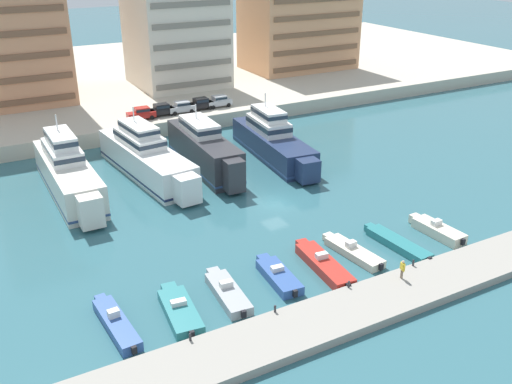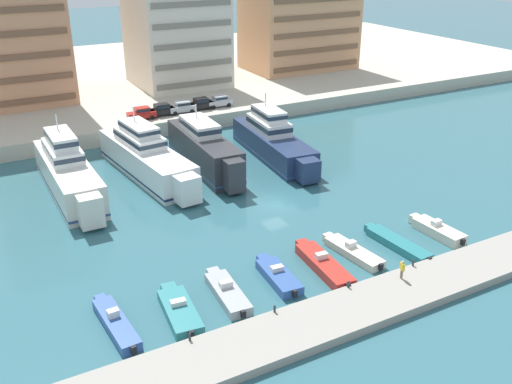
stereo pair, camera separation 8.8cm
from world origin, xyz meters
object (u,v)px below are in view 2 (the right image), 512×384
yacht_white_left (146,157)px  car_silver_mid_left (182,107)px  motorboat_grey_mid_left (227,292)px  car_black_left (161,109)px  motorboat_blue_center_left (278,276)px  car_red_far_left (142,113)px  yacht_navy_center_left (273,141)px  pedestrian_near_edge (402,268)px  yacht_ivory_far_left (68,172)px  motorboat_cream_right (437,230)px  motorboat_blue_far_left (116,323)px  motorboat_red_center (323,264)px  yacht_charcoal_mid_left (205,150)px  motorboat_teal_left (179,310)px  car_silver_center (219,101)px  car_black_center_left (201,103)px  motorboat_teal_mid_right (397,243)px  motorboat_cream_center_right (353,251)px

yacht_white_left → car_silver_mid_left: size_ratio=5.38×
motorboat_grey_mid_left → car_black_left: (10.73, 44.33, 2.72)m
motorboat_blue_center_left → car_red_far_left: 43.93m
yacht_white_left → motorboat_blue_center_left: bearing=-85.8°
yacht_navy_center_left → yacht_white_left: bearing=173.5°
motorboat_grey_mid_left → pedestrian_near_edge: bearing=-22.4°
yacht_ivory_far_left → yacht_navy_center_left: bearing=-2.2°
pedestrian_near_edge → yacht_navy_center_left: bearing=79.1°
yacht_white_left → motorboat_cream_right: 34.72m
motorboat_blue_far_left → motorboat_red_center: (18.34, -0.55, 0.03)m
yacht_navy_center_left → motorboat_grey_mid_left: (-19.51, -26.15, -1.82)m
yacht_charcoal_mid_left → motorboat_teal_left: yacht_charcoal_mid_left is taller
motorboat_cream_right → pedestrian_near_edge: 10.66m
yacht_white_left → car_silver_center: size_ratio=5.39×
car_silver_mid_left → motorboat_blue_center_left: bearing=-101.7°
yacht_white_left → car_black_left: (7.90, 16.29, 0.84)m
car_silver_center → motorboat_red_center: bearing=-104.0°
motorboat_blue_center_left → car_black_center_left: 46.19m
yacht_white_left → car_silver_center: 24.12m
yacht_ivory_far_left → yacht_navy_center_left: 26.17m
yacht_white_left → car_black_center_left: (14.42, 16.53, 0.84)m
yacht_ivory_far_left → motorboat_teal_mid_right: yacht_ivory_far_left is taller
motorboat_teal_left → car_red_far_left: 45.99m
yacht_charcoal_mid_left → motorboat_teal_left: (-14.24, -27.05, -2.06)m
motorboat_red_center → motorboat_cream_right: size_ratio=1.29×
car_silver_center → motorboat_teal_mid_right: bearing=-93.5°
motorboat_teal_left → car_silver_center: bearing=61.2°
car_silver_mid_left → yacht_white_left: bearing=-124.6°
yacht_ivory_far_left → car_silver_mid_left: size_ratio=5.14×
car_black_left → car_black_center_left: same height
motorboat_grey_mid_left → motorboat_blue_center_left: bearing=1.7°
yacht_white_left → motorboat_teal_left: bearing=-104.1°
yacht_charcoal_mid_left → pedestrian_near_edge: size_ratio=11.25×
motorboat_red_center → car_silver_center: (11.13, 44.77, 2.68)m
yacht_white_left → motorboat_teal_left: size_ratio=3.10×
car_black_left → motorboat_grey_mid_left: bearing=-103.6°
yacht_ivory_far_left → car_silver_center: (27.04, 17.37, 0.65)m
car_red_far_left → pedestrian_near_edge: car_red_far_left is taller
yacht_ivory_far_left → car_red_far_left: bearing=49.7°
car_black_left → pedestrian_near_edge: size_ratio=2.43×
yacht_charcoal_mid_left → motorboat_cream_center_right: 26.45m
yacht_ivory_far_left → motorboat_teal_left: (2.32, -27.60, -2.06)m
motorboat_blue_center_left → yacht_white_left: bearing=94.2°
motorboat_teal_mid_right → car_black_center_left: car_black_center_left is taller
motorboat_blue_far_left → car_red_far_left: 46.73m
motorboat_blue_far_left → motorboat_cream_center_right: (22.10, 0.11, -0.05)m
yacht_navy_center_left → car_red_far_left: yacht_navy_center_left is taller
yacht_navy_center_left → motorboat_red_center: size_ratio=2.43×
yacht_charcoal_mid_left → motorboat_cream_center_right: yacht_charcoal_mid_left is taller
motorboat_blue_far_left → motorboat_teal_mid_right: size_ratio=0.95×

